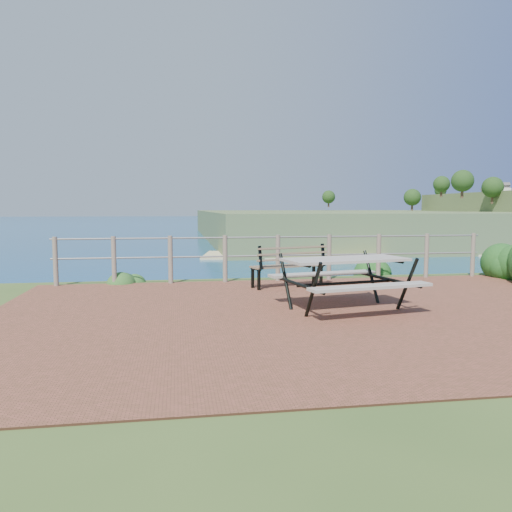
{
  "coord_description": "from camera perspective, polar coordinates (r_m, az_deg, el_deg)",
  "views": [
    {
      "loc": [
        -2.14,
        -7.2,
        1.6
      ],
      "look_at": [
        -0.77,
        1.49,
        0.75
      ],
      "focal_mm": 35.0,
      "sensor_mm": 36.0,
      "label": 1
    }
  ],
  "objects": [
    {
      "name": "ground",
      "position": [
        7.68,
        7.5,
        -6.56
      ],
      "size": [
        10.0,
        7.0,
        0.12
      ],
      "primitive_type": "cube",
      "color": "brown",
      "rests_on": "ground"
    },
    {
      "name": "ocean",
      "position": [
        207.22,
        -8.38,
        5.04
      ],
      "size": [
        1200.0,
        1200.0,
        0.0
      ],
      "primitive_type": "plane",
      "color": "#156582",
      "rests_on": "ground"
    },
    {
      "name": "safety_railing",
      "position": [
        10.82,
        2.52,
        0.07
      ],
      "size": [
        9.4,
        0.1,
        1.0
      ],
      "color": "#6B5B4C",
      "rests_on": "ground"
    },
    {
      "name": "picnic_table",
      "position": [
        7.9,
        10.13,
        -2.48
      ],
      "size": [
        2.02,
        1.63,
        0.8
      ],
      "rotation": [
        0.0,
        0.0,
        0.19
      ],
      "color": "gray",
      "rests_on": "ground"
    },
    {
      "name": "park_bench",
      "position": [
        10.03,
        3.62,
        -0.39
      ],
      "size": [
        1.57,
        0.79,
        0.86
      ],
      "rotation": [
        0.0,
        0.0,
        0.28
      ],
      "color": "brown",
      "rests_on": "ground"
    },
    {
      "name": "shrub_right_edge",
      "position": [
        12.87,
        26.18,
        -2.19
      ],
      "size": [
        0.94,
        0.94,
        1.35
      ],
      "primitive_type": "ellipsoid",
      "color": "#123D15",
      "rests_on": "ground"
    },
    {
      "name": "shrub_lip_west",
      "position": [
        11.02,
        -14.11,
        -2.99
      ],
      "size": [
        0.68,
        0.68,
        0.38
      ],
      "primitive_type": "ellipsoid",
      "color": "#275520",
      "rests_on": "ground"
    },
    {
      "name": "shrub_lip_east",
      "position": [
        12.5,
        13.37,
        -1.98
      ],
      "size": [
        0.79,
        0.79,
        0.54
      ],
      "primitive_type": "ellipsoid",
      "color": "#123D15",
      "rests_on": "ground"
    }
  ]
}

